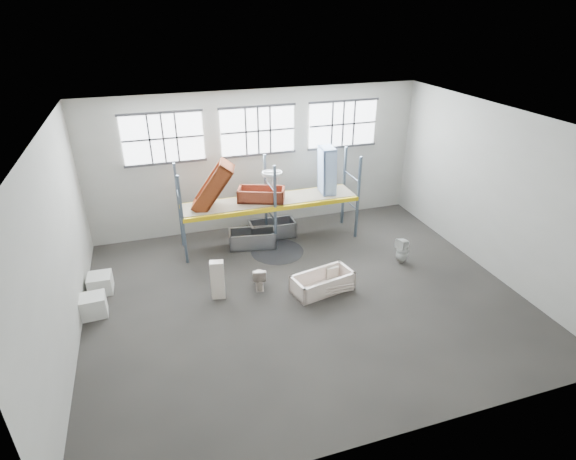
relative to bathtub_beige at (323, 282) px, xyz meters
name	(u,v)px	position (x,y,z in m)	size (l,w,h in m)	color
floor	(304,297)	(-0.62, -0.11, -0.31)	(12.00, 10.00, 0.10)	#403C37
ceiling	(307,121)	(-0.62, -0.11, 4.79)	(12.00, 10.00, 0.10)	silver
wall_back	(258,160)	(-0.62, 4.94, 2.24)	(12.00, 0.10, 5.00)	#A09E95
wall_front	(406,339)	(-0.62, -5.16, 2.24)	(12.00, 0.10, 5.00)	beige
wall_left	(55,252)	(-6.67, -0.11, 2.24)	(0.10, 10.00, 5.00)	#9C9A90
wall_right	(495,191)	(5.43, -0.11, 2.24)	(0.10, 10.00, 5.00)	#AFADA3
window_left	(163,138)	(-3.82, 4.83, 3.34)	(2.60, 0.04, 1.60)	white
window_mid	(258,131)	(-0.62, 4.83, 3.34)	(2.60, 0.04, 1.60)	white
window_right	(343,124)	(2.58, 4.83, 3.34)	(2.60, 0.04, 1.60)	white
rack_upright_la	(183,221)	(-3.62, 2.79, 1.24)	(0.08, 0.08, 3.00)	slate
rack_upright_lb	(179,206)	(-3.62, 3.99, 1.24)	(0.08, 0.08, 3.00)	slate
rack_upright_ma	(275,209)	(-0.62, 2.79, 1.24)	(0.08, 0.08, 3.00)	slate
rack_upright_mb	(266,196)	(-0.62, 3.99, 1.24)	(0.08, 0.08, 3.00)	slate
rack_upright_ra	(358,198)	(2.38, 2.79, 1.24)	(0.08, 0.08, 3.00)	slate
rack_upright_rb	(344,186)	(2.38, 3.99, 1.24)	(0.08, 0.08, 3.00)	slate
rack_beam_front	(275,209)	(-0.62, 2.79, 1.24)	(6.00, 0.10, 0.14)	yellow
rack_beam_back	(266,196)	(-0.62, 3.99, 1.24)	(6.00, 0.10, 0.14)	yellow
shelf_deck	(270,200)	(-0.62, 3.39, 1.32)	(5.90, 1.10, 0.03)	gray
wet_patch	(277,251)	(-0.62, 2.59, -0.26)	(1.80, 1.80, 0.00)	black
bathtub_beige	(323,282)	(0.00, 0.00, 0.00)	(1.79, 0.84, 0.53)	#F6DCCC
cistern_spare	(332,272)	(0.46, 0.41, 0.02)	(0.38, 0.18, 0.36)	beige
sink_in_tub	(315,275)	(-0.01, 0.57, -0.10)	(0.42, 0.42, 0.14)	beige
toilet_beige	(259,277)	(-1.73, 0.71, 0.09)	(0.40, 0.70, 0.71)	beige
cistern_tall	(218,280)	(-2.97, 0.56, 0.32)	(0.38, 0.25, 1.17)	#F0DDCA
toilet_white	(402,250)	(3.04, 0.70, 0.17)	(0.39, 0.40, 0.86)	white
steel_tub_left	(253,239)	(-1.33, 3.22, 0.03)	(1.59, 0.74, 0.58)	#AEB0B6
steel_tub_right	(272,229)	(-0.48, 3.71, 0.03)	(1.61, 0.75, 0.59)	#A2A4AB
rust_tub_flat	(261,194)	(-0.93, 3.39, 1.56)	(1.54, 0.72, 0.43)	brown
rust_tub_tilted	(213,187)	(-2.52, 3.34, 2.03)	(1.79, 0.84, 0.50)	#994B1D
sink_on_shelf	(272,187)	(-0.58, 3.22, 1.83)	(0.67, 0.51, 0.59)	silver
blue_tub_upright	(327,171)	(1.44, 3.43, 2.13)	(1.66, 0.78, 0.47)	#A4C5F9
bucket	(306,294)	(-0.62, -0.28, -0.11)	(0.27, 0.27, 0.31)	beige
carton_near	(93,306)	(-6.33, 0.76, 0.03)	(0.69, 0.59, 0.59)	white
carton_far	(100,283)	(-6.20, 1.89, 0.01)	(0.65, 0.65, 0.54)	beige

